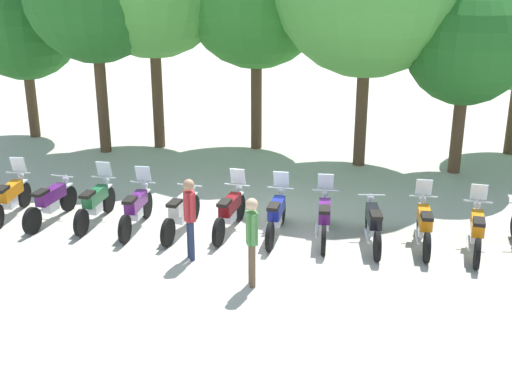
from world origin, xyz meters
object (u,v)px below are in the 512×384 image
at_px(motorcycle_2, 95,202).
at_px(person_1, 190,212).
at_px(motorcycle_0, 10,197).
at_px(motorcycle_9, 424,224).
at_px(motorcycle_6, 276,215).
at_px(motorcycle_10, 476,230).
at_px(motorcycle_3, 136,208).
at_px(tree_5, 467,44).
at_px(person_0, 252,235).
at_px(tree_0, 22,22).
at_px(motorcycle_5, 230,211).
at_px(motorcycle_8, 373,224).
at_px(motorcycle_7, 324,217).
at_px(motorcycle_4, 181,212).
at_px(motorcycle_1, 51,202).

distance_m(motorcycle_2, person_1, 3.24).
xyz_separation_m(motorcycle_0, motorcycle_2, (2.19, 0.07, 0.00)).
bearing_deg(motorcycle_9, motorcycle_6, 88.16).
height_order(motorcycle_0, motorcycle_10, same).
distance_m(motorcycle_0, motorcycle_10, 10.96).
xyz_separation_m(motorcycle_3, tree_5, (7.67, 5.98, 3.25)).
relative_size(person_0, person_1, 1.02).
bearing_deg(motorcycle_10, tree_0, 67.63).
xyz_separation_m(motorcycle_0, person_1, (5.01, -1.42, 0.54)).
xyz_separation_m(motorcycle_3, motorcycle_9, (6.57, 0.32, 0.00)).
distance_m(motorcycle_5, motorcycle_8, 3.28).
relative_size(motorcycle_9, person_1, 1.23).
relative_size(motorcycle_3, motorcycle_8, 1.01).
bearing_deg(motorcycle_7, person_1, 116.18).
xyz_separation_m(motorcycle_2, motorcycle_4, (2.19, -0.16, -0.01)).
height_order(motorcycle_0, motorcycle_2, same).
height_order(motorcycle_3, person_0, person_0).
bearing_deg(motorcycle_5, tree_5, -39.10).
bearing_deg(tree_0, motorcycle_2, -52.07).
relative_size(motorcycle_5, motorcycle_9, 1.00).
height_order(motorcycle_4, motorcycle_9, motorcycle_9).
bearing_deg(tree_5, person_1, -129.10).
distance_m(motorcycle_3, motorcycle_7, 4.39).
relative_size(motorcycle_10, tree_5, 0.40).
bearing_deg(motorcycle_6, motorcycle_0, 91.49).
relative_size(motorcycle_8, tree_0, 0.37).
height_order(motorcycle_8, tree_5, tree_5).
xyz_separation_m(motorcycle_3, person_0, (3.24, -2.26, 0.56)).
height_order(motorcycle_4, motorcycle_10, motorcycle_10).
relative_size(motorcycle_0, motorcycle_2, 1.00).
bearing_deg(motorcycle_7, motorcycle_2, 86.10).
distance_m(motorcycle_2, motorcycle_3, 1.11).
bearing_deg(motorcycle_1, tree_0, 36.84).
bearing_deg(motorcycle_4, motorcycle_5, -72.26).
xyz_separation_m(motorcycle_8, motorcycle_9, (1.10, 0.16, 0.01)).
xyz_separation_m(motorcycle_0, tree_5, (10.96, 5.90, 3.25)).
xyz_separation_m(motorcycle_3, person_1, (1.73, -1.33, 0.54)).
xyz_separation_m(motorcycle_0, motorcycle_6, (6.58, 0.15, 0.00)).
bearing_deg(motorcycle_3, motorcycle_8, -90.46).
xyz_separation_m(motorcycle_4, person_0, (2.14, -2.26, 0.57)).
bearing_deg(person_1, motorcycle_4, -99.43).
relative_size(motorcycle_7, motorcycle_10, 1.00).
bearing_deg(motorcycle_2, motorcycle_9, -88.99).
bearing_deg(person_1, tree_5, -163.67).
distance_m(motorcycle_0, person_1, 5.24).
height_order(motorcycle_2, motorcycle_5, same).
distance_m(motorcycle_4, person_1, 1.58).
bearing_deg(person_1, motorcycle_8, 167.27).
height_order(motorcycle_1, motorcycle_9, motorcycle_9).
distance_m(motorcycle_3, tree_5, 10.26).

